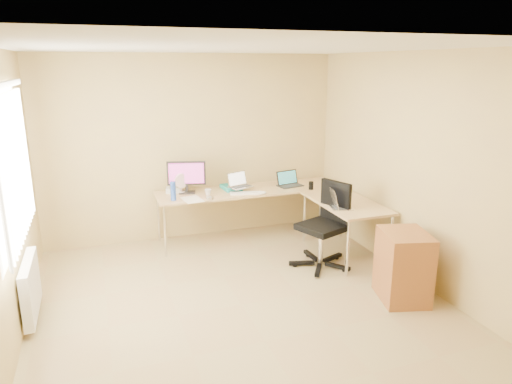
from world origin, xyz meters
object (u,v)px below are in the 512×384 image
object	(u,v)px
desk_fan	(181,184)
laptop_black	(290,179)
laptop_return	(341,200)
laptop_center	(241,180)
keyboard	(246,193)
water_bottle	(173,191)
office_chair	(321,228)
desk_return	(345,228)
mug	(208,192)
monitor	(187,177)
cabinet	(403,268)
desk_main	(250,214)

from	to	relation	value
desk_fan	laptop_black	bearing A→B (deg)	-24.96
desk_fan	laptop_return	xyz separation A→B (m)	(1.73, -1.36, -0.03)
laptop_center	keyboard	distance (m)	0.22
laptop_center	water_bottle	distance (m)	0.98
keyboard	office_chair	world-z (taller)	office_chair
desk_return	laptop_black	bearing A→B (deg)	110.57
laptop_black	desk_fan	distance (m)	1.58
mug	laptop_return	size ratio (longest dim) A/B	0.30
monitor	keyboard	world-z (taller)	monitor
desk_return	water_bottle	bearing A→B (deg)	159.13
laptop_center	laptop_return	size ratio (longest dim) A/B	1.07
monitor	desk_fan	distance (m)	0.12
office_chair	cabinet	xyz separation A→B (m)	(0.43, -1.06, -0.14)
laptop_black	water_bottle	xyz separation A→B (m)	(-1.74, -0.17, 0.02)
keyboard	mug	distance (m)	0.52
keyboard	desk_fan	world-z (taller)	desk_fan
water_bottle	office_chair	distance (m)	1.97
desk_return	laptop_return	xyz separation A→B (m)	(-0.20, -0.23, 0.47)
laptop_black	water_bottle	size ratio (longest dim) A/B	1.38
desk_main	cabinet	xyz separation A→B (m)	(0.95, -2.29, -0.01)
desk_return	laptop_black	world-z (taller)	laptop_black
water_bottle	laptop_return	world-z (taller)	water_bottle
desk_return	desk_fan	world-z (taller)	desk_fan
monitor	water_bottle	size ratio (longest dim) A/B	2.07
cabinet	water_bottle	bearing A→B (deg)	149.69
water_bottle	desk_fan	xyz separation A→B (m)	(0.17, 0.33, 0.00)
keyboard	laptop_return	bearing A→B (deg)	-35.91
laptop_center	mug	xyz separation A→B (m)	(-0.49, -0.06, -0.12)
laptop_center	laptop_black	bearing A→B (deg)	-20.74
laptop_return	desk_fan	bearing A→B (deg)	64.68
desk_main	cabinet	distance (m)	2.48
monitor	laptop_return	world-z (taller)	monitor
laptop_center	mug	distance (m)	0.50
desk_main	desk_return	size ratio (longest dim) A/B	2.04
desk_main	cabinet	bearing A→B (deg)	-67.52
desk_fan	office_chair	distance (m)	2.04
monitor	cabinet	world-z (taller)	monitor
laptop_black	office_chair	bearing A→B (deg)	-106.77
office_chair	desk_main	bearing A→B (deg)	91.50
laptop_return	desk_return	bearing A→B (deg)	-28.49
desk_main	laptop_black	xyz separation A→B (m)	(0.61, -0.03, 0.48)
laptop_return	cabinet	xyz separation A→B (m)	(0.17, -1.06, -0.47)
mug	laptop_return	bearing A→B (deg)	-38.50
monitor	laptop_black	distance (m)	1.51
office_chair	desk_return	bearing A→B (deg)	5.60
mug	desk_fan	xyz separation A→B (m)	(-0.32, 0.23, 0.09)
laptop_black	desk_main	bearing A→B (deg)	165.40
laptop_center	keyboard	bearing A→B (deg)	-104.07
desk_return	keyboard	bearing A→B (deg)	144.49
monitor	laptop_center	world-z (taller)	monitor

